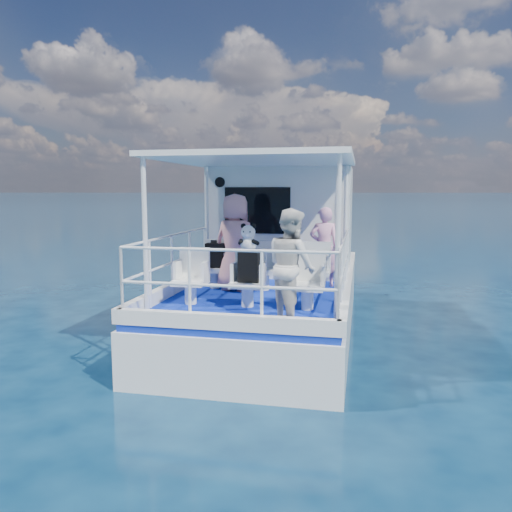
{
  "coord_description": "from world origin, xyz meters",
  "views": [
    {
      "loc": [
        1.65,
        -8.26,
        2.62
      ],
      "look_at": [
        -0.02,
        -0.4,
        1.58
      ],
      "focal_mm": 35.0,
      "sensor_mm": 36.0,
      "label": 1
    }
  ],
  "objects_px": {
    "passenger_stbd_aft": "(291,266)",
    "backpack_center": "(249,267)",
    "panda": "(249,238)",
    "passenger_port_fwd": "(235,243)"
  },
  "relations": [
    {
      "from": "passenger_port_fwd",
      "to": "panda",
      "type": "bearing_deg",
      "value": 128.2
    },
    {
      "from": "backpack_center",
      "to": "panda",
      "type": "relative_size",
      "value": 1.11
    },
    {
      "from": "passenger_stbd_aft",
      "to": "backpack_center",
      "type": "bearing_deg",
      "value": 9.02
    },
    {
      "from": "passenger_port_fwd",
      "to": "panda",
      "type": "relative_size",
      "value": 4.1
    },
    {
      "from": "passenger_port_fwd",
      "to": "passenger_stbd_aft",
      "type": "distance_m",
      "value": 2.27
    },
    {
      "from": "passenger_port_fwd",
      "to": "backpack_center",
      "type": "relative_size",
      "value": 3.68
    },
    {
      "from": "passenger_port_fwd",
      "to": "panda",
      "type": "xyz_separation_m",
      "value": [
        0.5,
        -1.18,
        0.2
      ]
    },
    {
      "from": "passenger_port_fwd",
      "to": "panda",
      "type": "height_order",
      "value": "passenger_port_fwd"
    },
    {
      "from": "backpack_center",
      "to": "passenger_port_fwd",
      "type": "bearing_deg",
      "value": 113.13
    },
    {
      "from": "passenger_stbd_aft",
      "to": "panda",
      "type": "bearing_deg",
      "value": 8.7
    }
  ]
}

